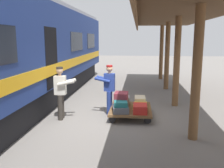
% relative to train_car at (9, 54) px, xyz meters
% --- Properties ---
extents(ground_plane, '(60.00, 60.00, 0.00)m').
position_rel_train_car_xyz_m(ground_plane, '(-3.79, 0.00, -2.06)').
color(ground_plane, slate).
extents(platform_canopy, '(3.20, 17.09, 3.56)m').
position_rel_train_car_xyz_m(platform_canopy, '(-5.74, 0.00, 1.21)').
color(platform_canopy, brown).
rests_on(platform_canopy, ground_plane).
extents(train_car, '(3.02, 19.59, 4.00)m').
position_rel_train_car_xyz_m(train_car, '(0.00, 0.00, 0.00)').
color(train_car, navy).
rests_on(train_car, ground_plane).
extents(luggage_cart, '(1.36, 1.74, 0.29)m').
position_rel_train_car_xyz_m(luggage_cart, '(-4.13, -0.10, -1.82)').
color(luggage_cart, brown).
rests_on(luggage_cart, ground_plane).
extents(suitcase_yellow_case, '(0.47, 0.60, 0.18)m').
position_rel_train_car_xyz_m(suitcase_yellow_case, '(-4.43, -0.10, -1.68)').
color(suitcase_yellow_case, gold).
rests_on(suitcase_yellow_case, luggage_cart).
extents(suitcase_red_plastic, '(0.44, 0.61, 0.25)m').
position_rel_train_car_xyz_m(suitcase_red_plastic, '(-4.43, 0.38, -1.65)').
color(suitcase_red_plastic, '#AD231E').
rests_on(suitcase_red_plastic, luggage_cart).
extents(suitcase_slate_roller, '(0.57, 0.67, 0.19)m').
position_rel_train_car_xyz_m(suitcase_slate_roller, '(-3.82, 0.38, -1.68)').
color(suitcase_slate_roller, '#4C515B').
rests_on(suitcase_slate_roller, luggage_cart).
extents(suitcase_cream_canvas, '(0.39, 0.61, 0.28)m').
position_rel_train_car_xyz_m(suitcase_cream_canvas, '(-4.43, -0.58, -1.63)').
color(suitcase_cream_canvas, beige).
rests_on(suitcase_cream_canvas, luggage_cart).
extents(suitcase_orange_carryall, '(0.40, 0.58, 0.29)m').
position_rel_train_car_xyz_m(suitcase_orange_carryall, '(-3.82, -0.10, -1.63)').
color(suitcase_orange_carryall, '#CC6B23').
rests_on(suitcase_orange_carryall, luggage_cart).
extents(suitcase_gray_aluminum, '(0.50, 0.48, 0.27)m').
position_rel_train_car_xyz_m(suitcase_gray_aluminum, '(-3.82, -0.58, -1.64)').
color(suitcase_gray_aluminum, '#9EA0A5').
rests_on(suitcase_gray_aluminum, luggage_cart).
extents(suitcase_teal_softside, '(0.46, 0.47, 0.15)m').
position_rel_train_car_xyz_m(suitcase_teal_softside, '(-3.82, 0.39, -1.51)').
color(suitcase_teal_softside, '#1E666B').
rests_on(suitcase_teal_softside, suitcase_slate_roller).
extents(suitcase_burgundy_valise, '(0.46, 0.57, 0.24)m').
position_rel_train_car_xyz_m(suitcase_burgundy_valise, '(-3.81, -0.06, -1.36)').
color(suitcase_burgundy_valise, maroon).
rests_on(suitcase_burgundy_valise, suitcase_orange_carryall).
extents(porter_in_overalls, '(0.68, 0.44, 1.70)m').
position_rel_train_car_xyz_m(porter_in_overalls, '(-3.37, -0.28, -1.14)').
color(porter_in_overalls, navy).
rests_on(porter_in_overalls, ground_plane).
extents(porter_by_door, '(0.69, 0.46, 1.70)m').
position_rel_train_car_xyz_m(porter_by_door, '(-1.91, 0.42, -1.14)').
color(porter_by_door, '#332D28').
rests_on(porter_by_door, ground_plane).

